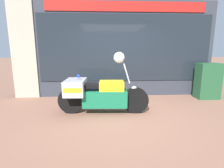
% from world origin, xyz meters
% --- Properties ---
extents(ground_plane, '(60.00, 60.00, 0.00)m').
position_xyz_m(ground_plane, '(0.00, 0.00, 0.00)').
color(ground_plane, '#8E604C').
extents(shop_building, '(6.85, 0.55, 3.22)m').
position_xyz_m(shop_building, '(-0.39, 2.00, 1.62)').
color(shop_building, '#333842').
rests_on(shop_building, ground).
extents(window_display, '(5.60, 0.30, 1.97)m').
position_xyz_m(window_display, '(0.33, 2.03, 0.47)').
color(window_display, slate).
rests_on(window_display, ground).
extents(paramedic_motorcycle, '(2.33, 0.80, 1.30)m').
position_xyz_m(paramedic_motorcycle, '(-0.60, 0.15, 0.52)').
color(paramedic_motorcycle, black).
rests_on(paramedic_motorcycle, ground).
extents(utility_cabinet, '(0.72, 0.47, 1.18)m').
position_xyz_m(utility_cabinet, '(3.07, 1.32, 0.59)').
color(utility_cabinet, '#235633').
rests_on(utility_cabinet, ground).
extents(white_helmet, '(0.27, 0.27, 0.27)m').
position_xyz_m(white_helmet, '(-0.03, 0.12, 1.43)').
color(white_helmet, white).
rests_on(white_helmet, paramedic_motorcycle).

